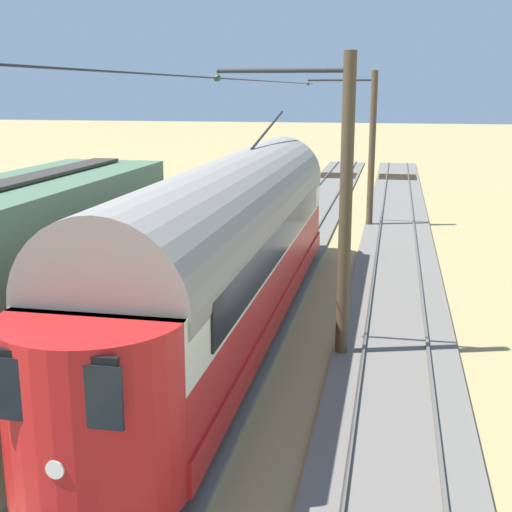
{
  "coord_description": "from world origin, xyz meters",
  "views": [
    {
      "loc": [
        -3.83,
        16.79,
        5.89
      ],
      "look_at": [
        -0.69,
        1.26,
        2.04
      ],
      "focal_mm": 48.25,
      "sensor_mm": 36.0,
      "label": 1
    }
  ],
  "objects_px": {
    "vintage_streetcar": "(231,242)",
    "catenary_pole_mid_near": "(341,203)",
    "catenary_pole_foreground": "(370,146)",
    "boxcar_adjacent": "(15,269)"
  },
  "relations": [
    {
      "from": "boxcar_adjacent",
      "to": "catenary_pole_mid_near",
      "type": "distance_m",
      "value": 7.15
    },
    {
      "from": "vintage_streetcar",
      "to": "boxcar_adjacent",
      "type": "xyz_separation_m",
      "value": [
        4.04,
        3.03,
        -0.1
      ]
    },
    {
      "from": "vintage_streetcar",
      "to": "catenary_pole_foreground",
      "type": "xyz_separation_m",
      "value": [
        -2.73,
        -14.3,
        1.24
      ]
    },
    {
      "from": "catenary_pole_foreground",
      "to": "catenary_pole_mid_near",
      "type": "distance_m",
      "value": 15.48
    },
    {
      "from": "vintage_streetcar",
      "to": "catenary_pole_mid_near",
      "type": "height_order",
      "value": "catenary_pole_mid_near"
    },
    {
      "from": "boxcar_adjacent",
      "to": "catenary_pole_foreground",
      "type": "relative_size",
      "value": 1.69
    },
    {
      "from": "vintage_streetcar",
      "to": "catenary_pole_mid_near",
      "type": "relative_size",
      "value": 2.75
    },
    {
      "from": "catenary_pole_foreground",
      "to": "catenary_pole_mid_near",
      "type": "bearing_deg",
      "value": 90.0
    },
    {
      "from": "vintage_streetcar",
      "to": "boxcar_adjacent",
      "type": "distance_m",
      "value": 5.05
    },
    {
      "from": "vintage_streetcar",
      "to": "catenary_pole_foreground",
      "type": "height_order",
      "value": "catenary_pole_foreground"
    }
  ]
}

